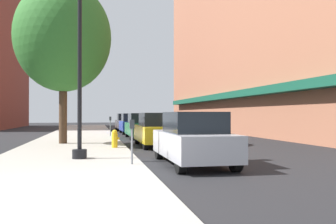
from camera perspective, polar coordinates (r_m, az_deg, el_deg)
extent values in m
plane|color=#232326|center=(25.02, -4.81, -4.01)|extent=(90.00, 90.00, 0.00)
cube|color=#A8A399|center=(25.85, -13.94, -3.75)|extent=(4.80, 50.00, 0.12)
cube|color=#9E6047|center=(33.01, 14.17, 13.66)|extent=(6.00, 40.00, 19.17)
cube|color=#144C38|center=(30.74, 8.57, 2.45)|extent=(0.90, 34.00, 0.50)
cylinder|color=black|center=(12.20, -14.03, -6.56)|extent=(0.48, 0.48, 0.30)
cylinder|color=black|center=(12.22, -14.01, 6.37)|extent=(0.14, 0.14, 5.20)
cylinder|color=gold|center=(15.83, -8.57, -4.56)|extent=(0.26, 0.26, 0.62)
sphere|color=gold|center=(15.81, -8.57, -3.26)|extent=(0.24, 0.24, 0.24)
cylinder|color=gold|center=(15.83, -8.06, -4.24)|extent=(0.12, 0.10, 0.10)
cylinder|color=slate|center=(24.58, -9.26, -2.57)|extent=(0.06, 0.06, 1.05)
cube|color=#33383D|center=(24.56, -9.26, -1.04)|extent=(0.14, 0.09, 0.26)
cylinder|color=slate|center=(10.53, -5.82, -5.51)|extent=(0.06, 0.06, 1.05)
cube|color=#33383D|center=(10.49, -5.81, -1.94)|extent=(0.14, 0.09, 0.26)
cylinder|color=#422D1E|center=(18.68, -16.52, 0.63)|extent=(0.40, 0.40, 3.58)
ellipsoid|color=#2D6B28|center=(19.08, -16.50, 11.48)|extent=(4.81, 4.81, 5.53)
cylinder|color=black|center=(12.65, -1.45, -6.12)|extent=(0.22, 0.64, 0.64)
cylinder|color=black|center=(13.02, 5.36, -5.96)|extent=(0.22, 0.64, 0.64)
cylinder|color=black|center=(9.54, 2.05, -8.01)|extent=(0.22, 0.64, 0.64)
cylinder|color=black|center=(10.03, 10.81, -7.63)|extent=(0.22, 0.64, 0.64)
cube|color=#B2B2BA|center=(11.25, 3.96, -5.21)|extent=(1.80, 4.30, 0.76)
cube|color=black|center=(11.06, 4.17, -1.66)|extent=(1.56, 2.20, 0.64)
cylinder|color=black|center=(19.06, -4.97, -4.19)|extent=(0.22, 0.64, 0.64)
cylinder|color=black|center=(19.31, -0.36, -4.14)|extent=(0.22, 0.64, 0.64)
cylinder|color=black|center=(15.90, -3.59, -4.95)|extent=(0.22, 0.64, 0.64)
cylinder|color=black|center=(16.19, 1.90, -4.86)|extent=(0.22, 0.64, 0.64)
cube|color=gold|center=(17.58, -1.82, -3.46)|extent=(1.80, 4.30, 0.76)
cube|color=black|center=(17.40, -1.73, -1.19)|extent=(1.56, 2.20, 0.64)
cylinder|color=black|center=(25.00, -6.61, -3.28)|extent=(0.22, 0.64, 0.64)
cylinder|color=black|center=(25.19, -3.07, -3.26)|extent=(0.22, 0.64, 0.64)
cylinder|color=black|center=(21.82, -5.85, -3.70)|extent=(0.22, 0.64, 0.64)
cylinder|color=black|center=(22.04, -1.80, -3.67)|extent=(0.22, 0.64, 0.64)
cube|color=#196638|center=(23.48, -4.36, -2.69)|extent=(1.80, 4.30, 0.76)
cube|color=black|center=(23.31, -4.31, -0.98)|extent=(1.56, 2.20, 0.64)
cylinder|color=black|center=(30.91, -7.61, -2.72)|extent=(0.22, 0.64, 0.64)
cylinder|color=black|center=(31.07, -4.74, -2.71)|extent=(0.22, 0.64, 0.64)
cylinder|color=black|center=(27.72, -7.12, -2.99)|extent=(0.22, 0.64, 0.64)
cylinder|color=black|center=(27.90, -3.93, -2.98)|extent=(0.22, 0.64, 0.64)
cube|color=#1E389E|center=(29.38, -5.86, -2.22)|extent=(1.80, 4.30, 0.76)
cube|color=black|center=(29.21, -5.83, -0.86)|extent=(1.56, 2.20, 0.64)
cylinder|color=black|center=(36.67, -8.27, -2.35)|extent=(0.22, 0.64, 0.64)
cylinder|color=black|center=(36.80, -5.85, -2.35)|extent=(0.22, 0.64, 0.64)
cylinder|color=black|center=(33.48, -7.93, -2.54)|extent=(0.22, 0.64, 0.64)
cylinder|color=black|center=(33.62, -5.28, -2.53)|extent=(0.22, 0.64, 0.64)
cube|color=silver|center=(35.12, -6.84, -1.92)|extent=(1.80, 4.30, 0.76)
cube|color=black|center=(34.96, -6.82, -0.78)|extent=(1.56, 2.20, 0.64)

